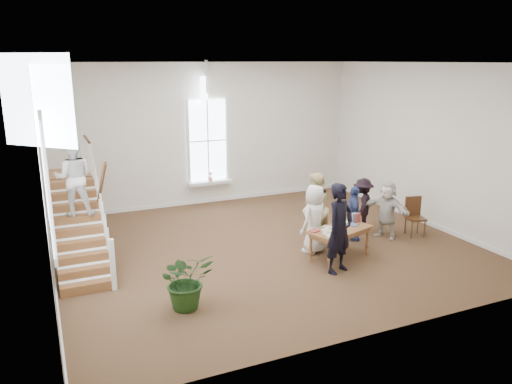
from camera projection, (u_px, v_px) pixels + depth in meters
name	position (u px, v px, depth m)	size (l,w,h in m)	color
ground	(266.00, 247.00, 12.57)	(10.00, 10.00, 0.00)	#4A341D
room_shell	(210.00, 191.00, 16.35)	(10.49, 10.00, 10.00)	beige
staircase	(76.00, 196.00, 11.12)	(1.10, 4.10, 2.92)	brown
library_table	(340.00, 232.00, 11.70)	(1.72, 1.21, 0.79)	brown
police_officer	(340.00, 228.00, 10.86)	(0.73, 0.48, 2.02)	black
elderly_woman	(314.00, 219.00, 12.05)	(0.82, 0.54, 1.68)	silver
person_yellow	(315.00, 209.00, 12.59)	(0.90, 0.70, 1.85)	beige
woman_cluster_a	(354.00, 213.00, 12.88)	(0.84, 0.35, 1.44)	navy
woman_cluster_b	(363.00, 205.00, 13.51)	(0.96, 0.55, 1.49)	black
woman_cluster_c	(387.00, 210.00, 13.04)	(1.42, 0.45, 1.53)	beige
floor_plant	(187.00, 280.00, 9.36)	(1.01, 0.88, 1.13)	#173210
side_chair	(414.00, 214.00, 13.31)	(0.54, 0.54, 1.04)	#3A240F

